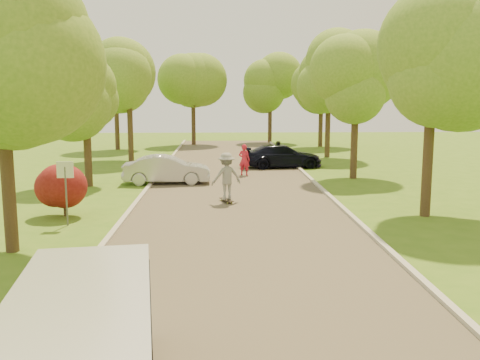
{
  "coord_description": "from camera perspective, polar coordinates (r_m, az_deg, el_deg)",
  "views": [
    {
      "loc": [
        -0.64,
        -13.76,
        4.33
      ],
      "look_at": [
        0.07,
        5.4,
        1.3
      ],
      "focal_mm": 40.0,
      "sensor_mm": 36.0,
      "label": 1
    }
  ],
  "objects": [
    {
      "name": "tree_bg_b",
      "position": [
        46.63,
        8.97,
        10.35
      ],
      "size": [
        5.12,
        5.0,
        7.95
      ],
      "color": "#382619",
      "rests_on": "ground"
    },
    {
      "name": "street_sign",
      "position": [
        18.7,
        -18.12,
        0.03
      ],
      "size": [
        0.55,
        0.06,
        2.17
      ],
      "color": "#59595E",
      "rests_on": "ground"
    },
    {
      "name": "tree_bg_d",
      "position": [
        50.01,
        3.5,
        10.09
      ],
      "size": [
        5.12,
        5.0,
        7.72
      ],
      "color": "#382619",
      "rests_on": "ground"
    },
    {
      "name": "tree_bg_c",
      "position": [
        47.82,
        -4.77,
        9.77
      ],
      "size": [
        4.92,
        4.8,
        7.33
      ],
      "color": "#382619",
      "rests_on": "ground"
    },
    {
      "name": "tree_r_mida",
      "position": [
        20.3,
        20.5,
        11.83
      ],
      "size": [
        5.13,
        5.0,
        7.95
      ],
      "color": "#382619",
      "rests_on": "ground"
    },
    {
      "name": "tree_bg_a",
      "position": [
        44.52,
        -12.86,
        10.02
      ],
      "size": [
        5.12,
        5.0,
        7.72
      ],
      "color": "#382619",
      "rests_on": "ground"
    },
    {
      "name": "curb_left",
      "position": [
        22.44,
        -10.84,
        -2.15
      ],
      "size": [
        0.18,
        60.0,
        0.12
      ],
      "primitive_type": "cube",
      "color": "#B2AD9E",
      "rests_on": "ground"
    },
    {
      "name": "red_shrub",
      "position": [
        20.33,
        -18.26,
        -0.62
      ],
      "size": [
        1.7,
        1.7,
        1.95
      ],
      "color": "#382619",
      "rests_on": "ground"
    },
    {
      "name": "ground",
      "position": [
        14.44,
        0.52,
        -8.47
      ],
      "size": [
        100.0,
        100.0,
        0.0
      ],
      "primitive_type": "plane",
      "color": "#426B19",
      "rests_on": "ground"
    },
    {
      "name": "dark_sedan",
      "position": [
        32.58,
        4.54,
        2.55
      ],
      "size": [
        5.01,
        2.52,
        1.39
      ],
      "primitive_type": "imported",
      "rotation": [
        0.0,
        0.0,
        1.69
      ],
      "color": "black",
      "rests_on": "ground"
    },
    {
      "name": "curb_right",
      "position": [
        22.67,
        9.86,
        -2.01
      ],
      "size": [
        0.18,
        60.0,
        0.12
      ],
      "primitive_type": "cube",
      "color": "#B2AD9E",
      "rests_on": "ground"
    },
    {
      "name": "skateboarder",
      "position": [
        21.73,
        -1.46,
        0.4
      ],
      "size": [
        1.41,
        1.1,
        1.93
      ],
      "primitive_type": "imported",
      "rotation": [
        0.0,
        0.0,
        3.49
      ],
      "color": "gray",
      "rests_on": "longboard"
    },
    {
      "name": "longboard",
      "position": [
        21.9,
        -1.45,
        -2.14
      ],
      "size": [
        0.59,
        1.02,
        0.12
      ],
      "rotation": [
        0.0,
        0.0,
        3.49
      ],
      "color": "black",
      "rests_on": "ground"
    },
    {
      "name": "tree_r_far",
      "position": [
        38.6,
        9.82,
        11.08
      ],
      "size": [
        5.33,
        5.2,
        8.34
      ],
      "color": "#382619",
      "rests_on": "ground"
    },
    {
      "name": "person_striped",
      "position": [
        29.21,
        0.45,
        2.16
      ],
      "size": [
        0.74,
        0.61,
        1.72
      ],
      "primitive_type": "imported",
      "rotation": [
        0.0,
        0.0,
        2.77
      ],
      "color": "red",
      "rests_on": "ground"
    },
    {
      "name": "tree_l_midb",
      "position": [
        26.49,
        -15.81,
        9.2
      ],
      "size": [
        4.3,
        4.2,
        6.62
      ],
      "color": "#382619",
      "rests_on": "ground"
    },
    {
      "name": "tree_r_midb",
      "position": [
        28.7,
        12.67,
        9.86
      ],
      "size": [
        4.51,
        4.4,
        7.01
      ],
      "color": "#382619",
      "rests_on": "ground"
    },
    {
      "name": "silver_sedan",
      "position": [
        26.75,
        -7.82,
        1.11
      ],
      "size": [
        4.34,
        1.63,
        1.41
      ],
      "primitive_type": "imported",
      "rotation": [
        0.0,
        0.0,
        1.6
      ],
      "color": "#AEADB2",
      "rests_on": "ground"
    },
    {
      "name": "tree_l_far",
      "position": [
        36.24,
        -11.45,
        10.6
      ],
      "size": [
        4.92,
        4.8,
        7.79
      ],
      "color": "#382619",
      "rests_on": "ground"
    },
    {
      "name": "person_olive",
      "position": [
        33.6,
        4.02,
        2.86
      ],
      "size": [
        0.91,
        0.83,
        1.53
      ],
      "primitive_type": "imported",
      "rotation": [
        0.0,
        0.0,
        3.55
      ],
      "color": "#2A321E",
      "rests_on": "ground"
    },
    {
      "name": "road",
      "position": [
        22.2,
        -0.43,
        -2.26
      ],
      "size": [
        8.0,
        60.0,
        0.01
      ],
      "primitive_type": "cube",
      "color": "#4C4438",
      "rests_on": "ground"
    },
    {
      "name": "tree_l_mida",
      "position": [
        15.83,
        -23.54,
        11.31
      ],
      "size": [
        4.71,
        4.6,
        7.39
      ],
      "color": "#382619",
      "rests_on": "ground"
    },
    {
      "name": "minivan",
      "position": [
        7.75,
        -16.58,
        -17.4
      ],
      "size": [
        2.5,
        4.95,
        1.77
      ],
      "rotation": [
        0.0,
        0.0,
        0.14
      ],
      "color": "silver",
      "rests_on": "ground"
    }
  ]
}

